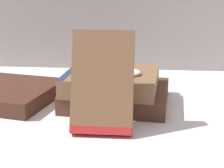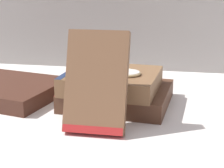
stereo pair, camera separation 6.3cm
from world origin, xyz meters
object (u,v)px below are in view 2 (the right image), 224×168
(book_flat_top, at_px, (109,81))
(reading_glasses, at_px, (87,79))
(pocket_watch, at_px, (128,73))
(book_flat_bottom, at_px, (115,95))
(book_leaning_front, at_px, (96,85))

(book_flat_top, bearing_deg, reading_glasses, 121.98)
(pocket_watch, distance_m, reading_glasses, 0.23)
(book_flat_bottom, bearing_deg, book_flat_top, -115.33)
(book_flat_bottom, relative_size, book_leaning_front, 1.30)
(pocket_watch, bearing_deg, book_flat_top, 160.26)
(book_flat_bottom, xyz_separation_m, book_leaning_front, (-0.01, -0.13, 0.06))
(reading_glasses, bearing_deg, book_flat_bottom, -54.71)
(book_flat_bottom, distance_m, reading_glasses, 0.18)
(pocket_watch, bearing_deg, book_leaning_front, -109.43)
(book_flat_bottom, height_order, book_flat_top, book_flat_top)
(book_flat_bottom, distance_m, book_leaning_front, 0.14)
(book_flat_bottom, distance_m, book_flat_top, 0.04)
(pocket_watch, height_order, reading_glasses, pocket_watch)
(book_leaning_front, bearing_deg, pocket_watch, 70.57)
(reading_glasses, bearing_deg, pocket_watch, -52.31)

